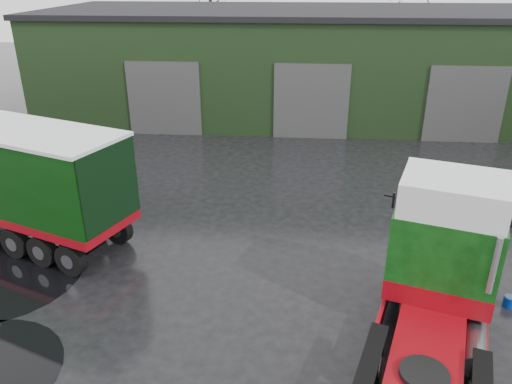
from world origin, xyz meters
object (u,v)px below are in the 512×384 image
tree_back_a (211,19)px  hero_tractor (438,288)px  tree_back_b (409,34)px  warehouse (310,61)px  wash_bucket (509,302)px

tree_back_a → hero_tractor: bearing=-72.3°
tree_back_a → tree_back_b: bearing=0.0°
warehouse → wash_bucket: size_ratio=99.55×
warehouse → hero_tractor: size_ratio=4.90×
warehouse → hero_tractor: warehouse is taller
hero_tractor → wash_bucket: (2.75, 2.33, -1.90)m
tree_back_a → tree_back_b: (16.00, 0.00, -1.00)m
warehouse → tree_back_a: (-8.00, 10.00, 1.59)m
warehouse → wash_bucket: 21.54m
wash_bucket → tree_back_a: size_ratio=0.03×
warehouse → hero_tractor: bearing=-83.8°
tree_back_a → tree_back_b: size_ratio=1.27×
tree_back_b → tree_back_a: bearing=180.0°
warehouse → wash_bucket: warehouse is taller
warehouse → tree_back_a: tree_back_a is taller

